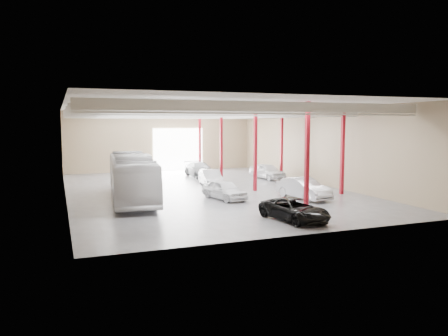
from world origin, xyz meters
TOP-DOWN VIEW (x-y plane):
  - depot_shell at (0.13, 0.48)m, footprint 22.12×32.12m
  - coach_bus at (-6.48, -2.86)m, footprint 3.96×12.41m
  - black_sedan at (1.16, -13.00)m, footprint 2.93×4.96m
  - car_row_a at (-0.05, -4.92)m, footprint 2.64×4.50m
  - car_row_b at (1.34, 2.14)m, footprint 2.12×4.58m
  - car_row_c at (2.50, 9.01)m, footprint 2.28×5.30m
  - car_right_near at (5.50, -6.82)m, footprint 2.38×4.98m
  - car_right_far at (8.30, 4.75)m, footprint 2.55×4.83m

SIDE VIEW (x-z plane):
  - black_sedan at x=1.16m, z-range 0.00..1.29m
  - car_row_a at x=-0.05m, z-range 0.00..1.44m
  - car_row_b at x=1.34m, z-range 0.00..1.45m
  - car_row_c at x=2.50m, z-range 0.00..1.52m
  - car_right_far at x=8.30m, z-range 0.00..1.56m
  - car_right_near at x=5.50m, z-range 0.00..1.58m
  - coach_bus at x=-6.48m, z-range 0.00..3.40m
  - depot_shell at x=0.13m, z-range 1.44..8.51m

